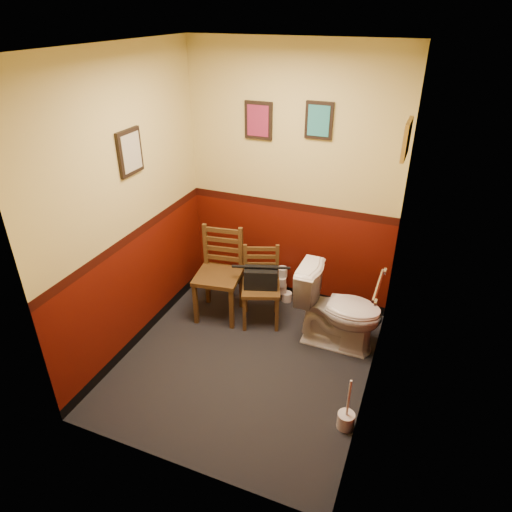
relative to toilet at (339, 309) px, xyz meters
The scene contains 17 objects.
floor 1.00m from the toilet, 141.47° to the right, with size 2.20×2.40×0.00m, color black.
ceiling 2.47m from the toilet, 141.47° to the right, with size 2.20×2.40×0.00m, color silver.
wall_back 1.34m from the toilet, 138.97° to the left, with size 2.20×2.70×0.00m, color #4A0D05.
wall_front 2.14m from the toilet, 112.10° to the right, with size 2.20×2.70×0.00m, color #4A0D05.
wall_left 2.13m from the toilet, 162.51° to the right, with size 2.40×2.70×0.00m, color #4A0D05.
wall_right 1.17m from the toilet, 56.47° to the right, with size 2.40×2.70×0.00m, color #4A0D05.
grab_bar 0.73m from the toilet, 42.79° to the right, with size 0.05×0.56×0.06m.
framed_print_back_a 1.98m from the toilet, 150.47° to the left, with size 0.28×0.04×0.36m.
framed_print_back_b 1.77m from the toilet, 127.79° to the left, with size 0.26×0.04×0.34m.
framed_print_left 2.36m from the toilet, 165.26° to the right, with size 0.04×0.30×0.38m.
framed_print_right 1.69m from the toilet, ahead, with size 0.04×0.34×0.28m.
toilet is the anchor object (origin of this frame).
toilet_brush 1.08m from the toilet, 72.57° to the right, with size 0.14×0.14×0.49m.
chair_left 1.28m from the toilet, behind, with size 0.51×0.51×0.96m.
chair_right 0.84m from the toilet, behind, with size 0.49×0.49×0.82m.
handbag 0.83m from the toilet, behind, with size 0.37×0.26×0.24m.
tp_stack 0.93m from the toilet, 145.89° to the left, with size 0.24×0.14×0.41m.
Camera 1 is at (1.31, -2.99, 2.95)m, focal length 32.00 mm.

